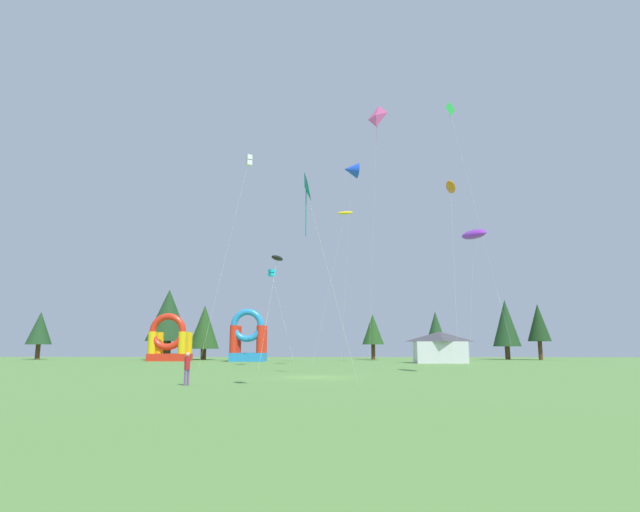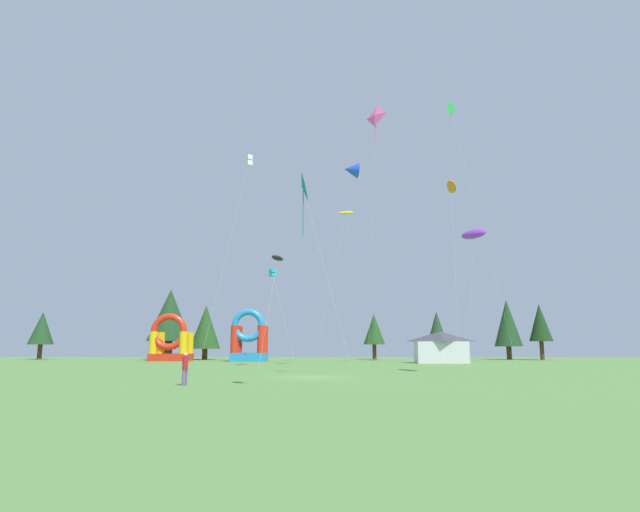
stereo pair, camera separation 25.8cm
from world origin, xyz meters
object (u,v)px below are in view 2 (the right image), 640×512
Objects in this scene: kite_green_diamond at (450,112)px; kite_cyan_box at (273,273)px; kite_orange_parafoil at (452,187)px; kite_pink_diamond at (375,118)px; kite_white_box at (249,161)px; kite_teal_diamond at (302,190)px; inflatable_yellow_castle at (170,344)px; kite_blue_delta at (351,170)px; inflatable_red_slide at (249,342)px; person_midfield at (185,366)px; kite_purple_parafoil at (473,234)px; kite_black_parafoil at (278,258)px; festival_tent at (441,347)px; kite_yellow_parafoil at (346,213)px.

kite_green_diamond is 2.65× the size of kite_cyan_box.
kite_cyan_box is at bearing -178.80° from kite_orange_parafoil.
kite_green_diamond is 9.03m from kite_orange_parafoil.
kite_white_box is (-11.65, 20.18, 4.71)m from kite_pink_diamond.
kite_teal_diamond is 31.76m from kite_white_box.
kite_green_diamond is at bearing 8.29° from kite_white_box.
kite_green_diamond is 4.62× the size of inflatable_yellow_castle.
inflatable_red_slide is at bearing 124.32° from kite_blue_delta.
kite_teal_diamond is at bearing -65.59° from inflatable_yellow_castle.
kite_cyan_box is 6.64× the size of person_midfield.
inflatable_red_slide is (-3.70, 6.51, -7.85)m from kite_cyan_box.
kite_orange_parafoil is at bearing 1.20° from kite_cyan_box.
kite_cyan_box is 1.12× the size of kite_teal_diamond.
kite_purple_parafoil is 0.63× the size of kite_pink_diamond.
kite_orange_parafoil is at bearing -13.62° from inflatable_red_slide.
kite_pink_diamond is 11.70m from kite_teal_diamond.
inflatable_red_slide is (-12.70, 18.60, -16.12)m from kite_blue_delta.
kite_cyan_box is 34.75m from person_midfield.
kite_white_box is at bearing 105.04° from kite_teal_diamond.
inflatable_yellow_castle is (-34.63, 13.44, -25.43)m from kite_green_diamond.
person_midfield is at bearing 151.09° from kite_teal_diamond.
kite_orange_parafoil is (11.22, 29.02, 4.45)m from kite_pink_diamond.
inflatable_red_slide is at bearing -122.12° from person_midfield.
kite_green_diamond is 1.47× the size of kite_blue_delta.
kite_black_parafoil is 24.60m from kite_orange_parafoil.
kite_black_parafoil is at bearing -71.90° from inflatable_red_slide.
person_midfield is at bearing -119.33° from festival_tent.
kite_green_diamond is at bearing 66.48° from kite_pink_diamond.
kite_teal_diamond is 44.87m from inflatable_red_slide.
kite_black_parafoil is at bearing -30.42° from kite_white_box.
person_midfield is 39.52m from festival_tent.
inflatable_yellow_castle is (-22.98, 9.13, -15.01)m from kite_yellow_parafoil.
kite_yellow_parafoil is at bearing 159.67° from kite_green_diamond.
kite_cyan_box is (-20.27, 5.21, -17.34)m from kite_green_diamond.
inflatable_red_slide reaches higher than inflatable_yellow_castle.
kite_pink_diamond reaches higher than kite_black_parafoil.
kite_green_diamond is 25.84m from kite_black_parafoil.
kite_yellow_parafoil is 13.17m from kite_white_box.
kite_orange_parafoil is 3.26× the size of inflatable_red_slide.
kite_cyan_box is at bearing 79.50° from kite_white_box.
kite_black_parafoil is 11.34m from kite_white_box.
kite_cyan_box is 1.63× the size of inflatable_red_slide.
inflatable_yellow_castle is at bearing 170.82° from inflatable_red_slide.
kite_pink_diamond is (-7.40, -5.92, 6.36)m from kite_purple_parafoil.
inflatable_yellow_castle is at bearing 114.41° from kite_teal_diamond.
kite_yellow_parafoil reaches higher than kite_cyan_box.
inflatable_red_slide reaches higher than person_midfield.
kite_purple_parafoil is 0.61× the size of kite_yellow_parafoil.
kite_purple_parafoil is 0.50× the size of kite_orange_parafoil.
kite_orange_parafoil is 24.53m from kite_white_box.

